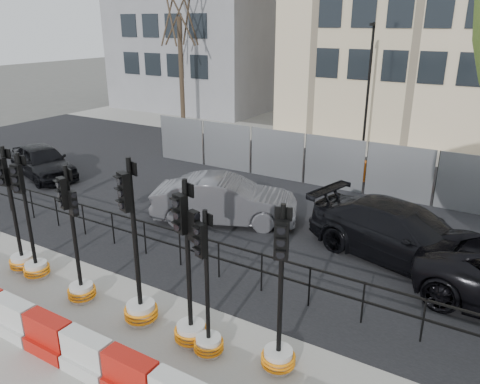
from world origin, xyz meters
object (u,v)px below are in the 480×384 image
Objects in this scene: traffic_signal_d at (79,270)px; car_c at (403,234)px; car_a at (43,161)px; traffic_signal_h at (279,338)px.

car_c is at bearing 63.75° from traffic_signal_d.
car_a is 14.23m from car_c.
traffic_signal_h reaches higher than car_a.
car_c is at bearing 61.02° from traffic_signal_h.
traffic_signal_d is 0.99× the size of traffic_signal_h.
traffic_signal_h reaches higher than car_c.
car_a is (-13.33, 5.12, 0.01)m from traffic_signal_h.
traffic_signal_d reaches higher than car_a.
car_a is (-8.48, 5.44, -0.09)m from traffic_signal_d.
traffic_signal_d is 10.07m from car_a.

